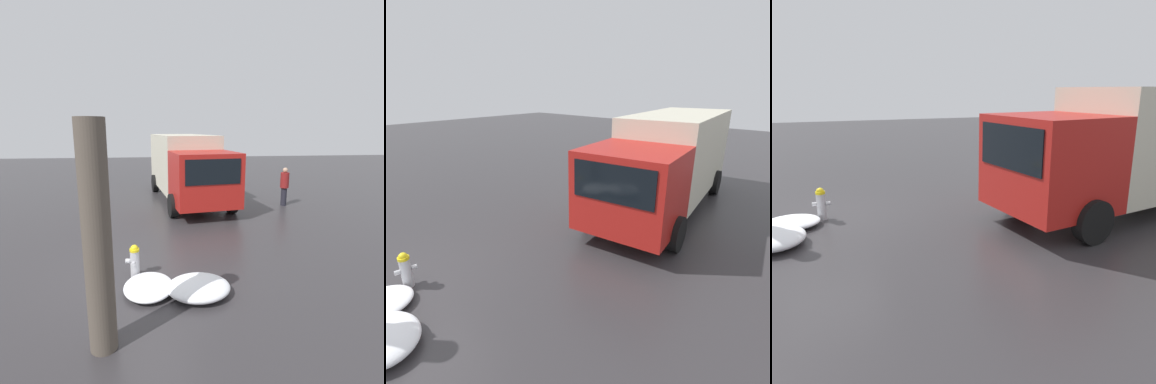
% 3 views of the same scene
% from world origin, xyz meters
% --- Properties ---
extents(ground_plane, '(60.00, 60.00, 0.00)m').
position_xyz_m(ground_plane, '(0.00, 0.00, 0.00)').
color(ground_plane, '#333033').
extents(fire_hydrant, '(0.41, 0.32, 0.77)m').
position_xyz_m(fire_hydrant, '(0.00, 0.01, 0.40)').
color(fire_hydrant, '#B7B7BC').
rests_on(fire_hydrant, ground_plane).
extents(delivery_truck, '(7.77, 3.44, 3.01)m').
position_xyz_m(delivery_truck, '(7.50, -1.87, 1.64)').
color(delivery_truck, red).
rests_on(delivery_truck, ground_plane).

